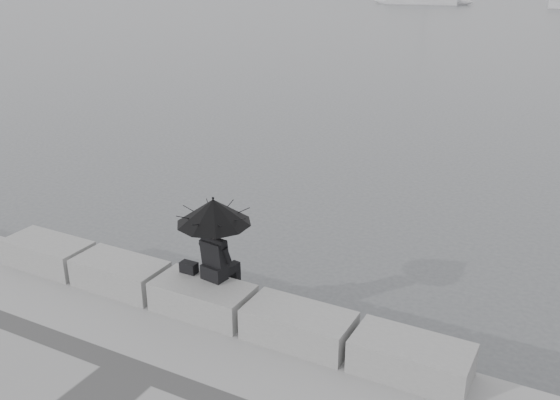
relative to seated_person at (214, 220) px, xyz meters
The scene contains 9 objects.
ground 2.01m from the seated_person, 113.52° to the left, with size 360.00×360.00×0.00m, color #494B4E.
stone_block_far_left 3.70m from the seated_person, behind, with size 1.60×0.80×0.50m, color gray.
stone_block_left 2.19m from the seated_person, behind, with size 1.60×0.80×0.50m, color gray.
stone_block_centre 1.29m from the seated_person, 103.77° to the right, with size 1.60×0.80×0.50m, color gray.
stone_block_right 2.08m from the seated_person, 10.02° to the right, with size 1.60×0.80×0.50m, color gray.
stone_block_far_right 3.57m from the seated_person, ahead, with size 1.60×0.80×0.50m, color gray.
seated_person is the anchor object (origin of this frame).
bag 1.04m from the seated_person, behind, with size 0.28×0.16×0.18m, color black.
sailboat_left 76.52m from the seated_person, 103.56° to the left, with size 9.25×4.01×12.90m.
Camera 1 is at (5.13, -7.50, 5.83)m, focal length 40.00 mm.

